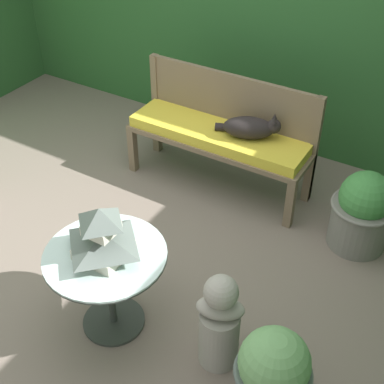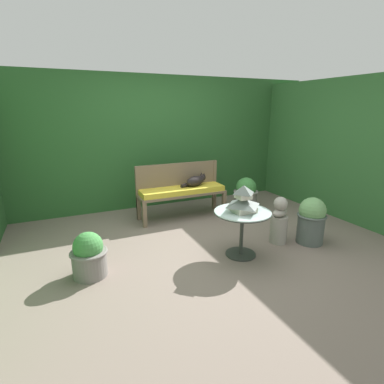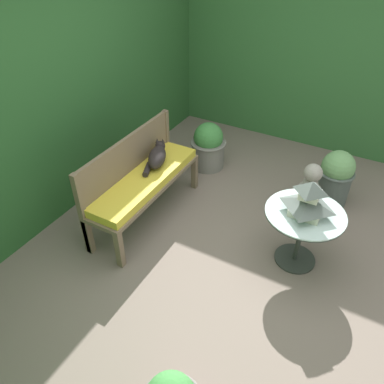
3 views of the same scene
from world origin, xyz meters
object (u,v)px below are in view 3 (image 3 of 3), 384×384
at_px(patio_table, 303,223).
at_px(potted_plant_path_edge, 208,146).
at_px(potted_plant_table_near, 335,177).
at_px(pagoda_birdhouse, 309,200).
at_px(cat, 157,157).
at_px(garden_bench, 146,183).
at_px(garden_bust, 308,193).

distance_m(patio_table, potted_plant_path_edge, 1.79).
bearing_deg(potted_plant_table_near, pagoda_birdhouse, 175.68).
distance_m(cat, potted_plant_path_edge, 0.99).
distance_m(pagoda_birdhouse, potted_plant_table_near, 1.12).
bearing_deg(cat, pagoda_birdhouse, -115.80).
bearing_deg(garden_bench, cat, 4.15).
bearing_deg(patio_table, garden_bench, 95.28).
bearing_deg(patio_table, garden_bust, 8.85).
height_order(cat, potted_plant_table_near, cat).
bearing_deg(cat, potted_plant_table_near, -82.15).
height_order(pagoda_birdhouse, garden_bust, pagoda_birdhouse).
height_order(garden_bench, potted_plant_path_edge, potted_plant_path_edge).
bearing_deg(potted_plant_path_edge, garden_bench, 174.91).
distance_m(patio_table, pagoda_birdhouse, 0.26).
height_order(garden_bench, patio_table, patio_table).
bearing_deg(garden_bust, cat, 90.32).
distance_m(cat, potted_plant_table_near, 1.92).
relative_size(pagoda_birdhouse, potted_plant_table_near, 0.54).
bearing_deg(patio_table, potted_plant_path_edge, 54.29).
xyz_separation_m(garden_bench, cat, (0.25, 0.02, 0.17)).
xyz_separation_m(pagoda_birdhouse, potted_plant_path_edge, (1.04, 1.45, -0.43)).
distance_m(patio_table, potted_plant_table_near, 1.06).
distance_m(pagoda_birdhouse, potted_plant_path_edge, 1.84).
height_order(patio_table, pagoda_birdhouse, pagoda_birdhouse).
distance_m(garden_bench, potted_plant_table_near, 2.03).
relative_size(potted_plant_path_edge, potted_plant_table_near, 0.93).
height_order(garden_bench, potted_plant_table_near, potted_plant_table_near).
bearing_deg(potted_plant_path_edge, patio_table, -125.71).
bearing_deg(garden_bench, pagoda_birdhouse, -84.72).
bearing_deg(cat, potted_plant_path_edge, -29.40).
bearing_deg(potted_plant_path_edge, potted_plant_table_near, -89.65).
bearing_deg(garden_bust, patio_table, 168.45).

